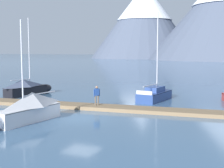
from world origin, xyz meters
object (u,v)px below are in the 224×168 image
at_px(sailboat_second_berth, 25,109).
at_px(sailboat_nearest_berth, 28,88).
at_px(sailboat_mid_dock_port, 156,94).
at_px(person_on_dock, 97,94).

bearing_deg(sailboat_second_berth, sailboat_nearest_berth, 126.72).
xyz_separation_m(sailboat_nearest_berth, sailboat_mid_dock_port, (14.42, 2.19, -0.29)).
bearing_deg(sailboat_nearest_berth, sailboat_second_berth, -53.28).
height_order(sailboat_nearest_berth, sailboat_mid_dock_port, sailboat_mid_dock_port).
relative_size(sailboat_mid_dock_port, person_on_dock, 5.27).
bearing_deg(sailboat_mid_dock_port, person_on_dock, -117.25).
relative_size(sailboat_nearest_berth, sailboat_second_berth, 1.22).
distance_m(sailboat_second_berth, person_on_dock, 7.29).
distance_m(sailboat_mid_dock_port, person_on_dock, 7.74).
bearing_deg(sailboat_second_berth, sailboat_mid_dock_port, 67.24).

